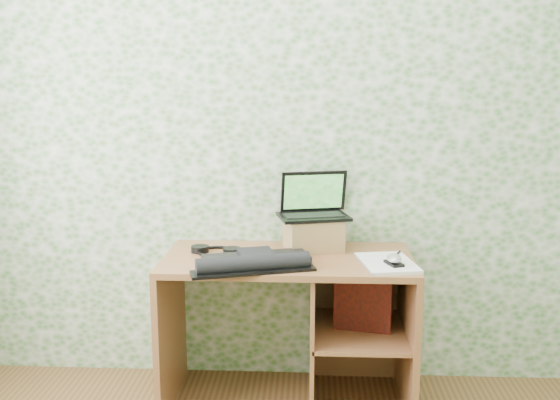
# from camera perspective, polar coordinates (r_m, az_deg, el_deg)

# --- Properties ---
(wall_back) EXTENTS (3.50, 0.00, 3.50)m
(wall_back) POSITION_cam_1_polar(r_m,az_deg,el_deg) (3.22, 0.96, 5.78)
(wall_back) COLOR silver
(wall_back) RESTS_ON ground
(desk) EXTENTS (1.20, 0.60, 0.75)m
(desk) POSITION_cam_1_polar(r_m,az_deg,el_deg) (3.13, 2.19, -9.82)
(desk) COLOR brown
(desk) RESTS_ON floor
(riser) EXTENTS (0.31, 0.28, 0.16)m
(riser) POSITION_cam_1_polar(r_m,az_deg,el_deg) (3.13, 3.06, -3.10)
(riser) COLOR olive
(riser) RESTS_ON desk
(laptop) EXTENTS (0.38, 0.32, 0.23)m
(laptop) POSITION_cam_1_polar(r_m,az_deg,el_deg) (3.14, 3.09, -0.57)
(laptop) COLOR black
(laptop) RESTS_ON riser
(keyboard) EXTENTS (0.56, 0.42, 0.08)m
(keyboard) POSITION_cam_1_polar(r_m,az_deg,el_deg) (2.84, -2.31, -5.64)
(keyboard) COLOR black
(keyboard) RESTS_ON desk
(headphones) EXTENTS (0.25, 0.21, 0.03)m
(headphones) POSITION_cam_1_polar(r_m,az_deg,el_deg) (3.09, -5.89, -4.64)
(headphones) COLOR black
(headphones) RESTS_ON desk
(notepad) EXTENTS (0.28, 0.36, 0.02)m
(notepad) POSITION_cam_1_polar(r_m,az_deg,el_deg) (2.93, 9.79, -5.70)
(notepad) COLOR silver
(notepad) RESTS_ON desk
(mouse) EXTENTS (0.10, 0.12, 0.04)m
(mouse) POSITION_cam_1_polar(r_m,az_deg,el_deg) (2.88, 10.38, -5.49)
(mouse) COLOR silver
(mouse) RESTS_ON notepad
(pen) EXTENTS (0.07, 0.15, 0.01)m
(pen) POSITION_cam_1_polar(r_m,az_deg,el_deg) (3.02, 10.55, -5.00)
(pen) COLOR black
(pen) RESTS_ON notepad
(red_box) EXTENTS (0.29, 0.14, 0.33)m
(red_box) POSITION_cam_1_polar(r_m,az_deg,el_deg) (3.08, 7.63, -8.74)
(red_box) COLOR maroon
(red_box) RESTS_ON desk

